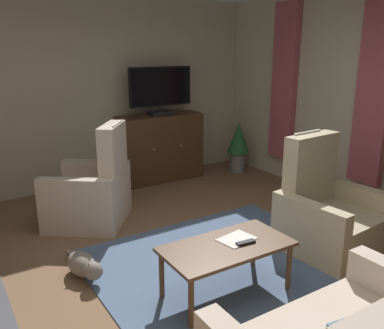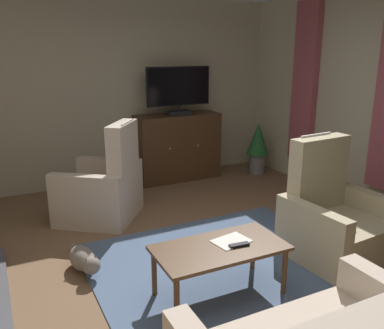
{
  "view_description": "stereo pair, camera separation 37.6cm",
  "coord_description": "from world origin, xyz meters",
  "px_view_note": "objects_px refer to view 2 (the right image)",
  "views": [
    {
      "loc": [
        -1.98,
        -2.75,
        2.02
      ],
      "look_at": [
        -0.04,
        0.3,
        0.98
      ],
      "focal_mm": 38.53,
      "sensor_mm": 36.0,
      "label": 1
    },
    {
      "loc": [
        -1.65,
        -2.94,
        2.02
      ],
      "look_at": [
        -0.04,
        0.3,
        0.98
      ],
      "focal_mm": 38.53,
      "sensor_mm": 36.0,
      "label": 2
    }
  ],
  "objects_px": {
    "coffee_table": "(220,252)",
    "folded_newspaper": "(231,241)",
    "tv_cabinet": "(178,148)",
    "armchair_near_window": "(335,222)",
    "cat": "(84,259)",
    "television": "(179,89)",
    "armchair_in_far_corner": "(103,189)",
    "tv_remote": "(239,245)",
    "potted_plant_leafy_by_curtain": "(258,145)"
  },
  "relations": [
    {
      "from": "cat",
      "to": "coffee_table",
      "type": "bearing_deg",
      "value": -44.2
    },
    {
      "from": "tv_cabinet",
      "to": "potted_plant_leafy_by_curtain",
      "type": "bearing_deg",
      "value": -14.12
    },
    {
      "from": "folded_newspaper",
      "to": "tv_remote",
      "type": "bearing_deg",
      "value": -94.14
    },
    {
      "from": "tv_cabinet",
      "to": "armchair_in_far_corner",
      "type": "distance_m",
      "value": 1.78
    },
    {
      "from": "tv_cabinet",
      "to": "armchair_near_window",
      "type": "relative_size",
      "value": 1.11
    },
    {
      "from": "armchair_near_window",
      "to": "armchair_in_far_corner",
      "type": "bearing_deg",
      "value": 133.21
    },
    {
      "from": "tv_cabinet",
      "to": "tv_remote",
      "type": "bearing_deg",
      "value": -105.73
    },
    {
      "from": "tv_cabinet",
      "to": "television",
      "type": "xyz_separation_m",
      "value": [
        0.0,
        -0.05,
        0.91
      ]
    },
    {
      "from": "coffee_table",
      "to": "cat",
      "type": "distance_m",
      "value": 1.33
    },
    {
      "from": "tv_cabinet",
      "to": "potted_plant_leafy_by_curtain",
      "type": "xyz_separation_m",
      "value": [
        1.28,
        -0.32,
        -0.01
      ]
    },
    {
      "from": "tv_cabinet",
      "to": "armchair_near_window",
      "type": "height_order",
      "value": "armchair_near_window"
    },
    {
      "from": "television",
      "to": "armchair_near_window",
      "type": "height_order",
      "value": "television"
    },
    {
      "from": "tv_remote",
      "to": "cat",
      "type": "height_order",
      "value": "tv_remote"
    },
    {
      "from": "potted_plant_leafy_by_curtain",
      "to": "cat",
      "type": "relative_size",
      "value": 1.17
    },
    {
      "from": "tv_remote",
      "to": "armchair_in_far_corner",
      "type": "bearing_deg",
      "value": -69.5
    },
    {
      "from": "potted_plant_leafy_by_curtain",
      "to": "armchair_in_far_corner",
      "type": "bearing_deg",
      "value": -165.73
    },
    {
      "from": "tv_remote",
      "to": "potted_plant_leafy_by_curtain",
      "type": "relative_size",
      "value": 0.2
    },
    {
      "from": "coffee_table",
      "to": "tv_remote",
      "type": "bearing_deg",
      "value": -25.74
    },
    {
      "from": "television",
      "to": "folded_newspaper",
      "type": "xyz_separation_m",
      "value": [
        -0.89,
        -2.97,
        -0.95
      ]
    },
    {
      "from": "cat",
      "to": "television",
      "type": "bearing_deg",
      "value": 47.22
    },
    {
      "from": "coffee_table",
      "to": "tv_remote",
      "type": "xyz_separation_m",
      "value": [
        0.14,
        -0.07,
        0.06
      ]
    },
    {
      "from": "folded_newspaper",
      "to": "armchair_in_far_corner",
      "type": "xyz_separation_m",
      "value": [
        -0.56,
        2.01,
        -0.09
      ]
    },
    {
      "from": "coffee_table",
      "to": "cat",
      "type": "height_order",
      "value": "coffee_table"
    },
    {
      "from": "potted_plant_leafy_by_curtain",
      "to": "cat",
      "type": "xyz_separation_m",
      "value": [
        -3.23,
        -1.84,
        -0.36
      ]
    },
    {
      "from": "television",
      "to": "cat",
      "type": "relative_size",
      "value": 1.42
    },
    {
      "from": "television",
      "to": "potted_plant_leafy_by_curtain",
      "type": "relative_size",
      "value": 1.21
    },
    {
      "from": "coffee_table",
      "to": "folded_newspaper",
      "type": "relative_size",
      "value": 3.61
    },
    {
      "from": "armchair_near_window",
      "to": "armchair_in_far_corner",
      "type": "relative_size",
      "value": 0.98
    },
    {
      "from": "television",
      "to": "folded_newspaper",
      "type": "bearing_deg",
      "value": -106.69
    },
    {
      "from": "tv_remote",
      "to": "armchair_near_window",
      "type": "height_order",
      "value": "armchair_near_window"
    },
    {
      "from": "armchair_near_window",
      "to": "cat",
      "type": "height_order",
      "value": "armchair_near_window"
    },
    {
      "from": "folded_newspaper",
      "to": "armchair_in_far_corner",
      "type": "height_order",
      "value": "armchair_in_far_corner"
    },
    {
      "from": "armchair_near_window",
      "to": "cat",
      "type": "xyz_separation_m",
      "value": [
        -2.31,
        0.79,
        -0.24
      ]
    },
    {
      "from": "tv_cabinet",
      "to": "coffee_table",
      "type": "xyz_separation_m",
      "value": [
        -1.02,
        -3.06,
        -0.09
      ]
    },
    {
      "from": "folded_newspaper",
      "to": "cat",
      "type": "relative_size",
      "value": 0.42
    },
    {
      "from": "cat",
      "to": "potted_plant_leafy_by_curtain",
      "type": "bearing_deg",
      "value": 29.61
    },
    {
      "from": "tv_cabinet",
      "to": "coffee_table",
      "type": "distance_m",
      "value": 3.23
    },
    {
      "from": "folded_newspaper",
      "to": "armchair_in_far_corner",
      "type": "distance_m",
      "value": 2.08
    },
    {
      "from": "tv_remote",
      "to": "folded_newspaper",
      "type": "bearing_deg",
      "value": -79.04
    },
    {
      "from": "tv_cabinet",
      "to": "potted_plant_leafy_by_curtain",
      "type": "relative_size",
      "value": 1.56
    },
    {
      "from": "tv_cabinet",
      "to": "coffee_table",
      "type": "relative_size",
      "value": 1.2
    },
    {
      "from": "armchair_near_window",
      "to": "potted_plant_leafy_by_curtain",
      "type": "height_order",
      "value": "armchair_near_window"
    },
    {
      "from": "folded_newspaper",
      "to": "coffee_table",
      "type": "bearing_deg",
      "value": -174.05
    },
    {
      "from": "folded_newspaper",
      "to": "cat",
      "type": "bearing_deg",
      "value": 131.0
    },
    {
      "from": "armchair_in_far_corner",
      "to": "tv_remote",
      "type": "bearing_deg",
      "value": -74.89
    },
    {
      "from": "tv_cabinet",
      "to": "folded_newspaper",
      "type": "bearing_deg",
      "value": -106.42
    },
    {
      "from": "television",
      "to": "cat",
      "type": "height_order",
      "value": "television"
    },
    {
      "from": "coffee_table",
      "to": "potted_plant_leafy_by_curtain",
      "type": "height_order",
      "value": "potted_plant_leafy_by_curtain"
    },
    {
      "from": "tv_cabinet",
      "to": "potted_plant_leafy_by_curtain",
      "type": "distance_m",
      "value": 1.32
    },
    {
      "from": "armchair_near_window",
      "to": "coffee_table",
      "type": "bearing_deg",
      "value": -175.23
    }
  ]
}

